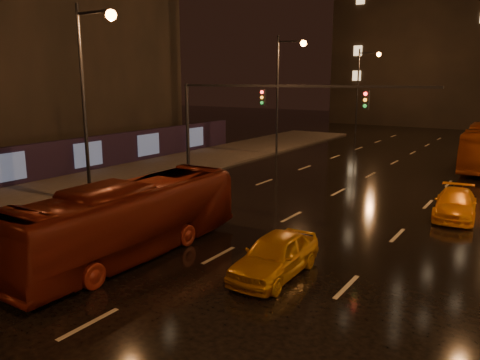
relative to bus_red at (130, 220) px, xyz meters
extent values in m
plane|color=black|center=(2.69, 11.82, -1.41)|extent=(140.00, 140.00, 0.00)
cube|color=#38332D|center=(-10.81, 6.82, -1.34)|extent=(7.00, 70.00, 0.15)
cube|color=black|center=(-14.51, 3.82, -0.16)|extent=(0.30, 46.00, 2.50)
cylinder|color=black|center=(-6.91, 11.82, 1.69)|extent=(0.22, 0.22, 6.20)
cube|color=black|center=(0.69, 11.82, 4.69)|extent=(15.20, 0.14, 0.14)
cube|color=black|center=(-1.31, 11.82, 4.04)|extent=(0.32, 0.18, 0.95)
cube|color=black|center=(4.69, 11.82, 4.04)|extent=(0.32, 0.18, 0.95)
sphere|color=#FF1E19|center=(-1.31, 11.70, 4.34)|extent=(0.18, 0.18, 0.18)
imported|color=#5A170C|center=(0.00, 0.00, 0.00)|extent=(2.51, 10.19, 2.83)
imported|color=#BB7811|center=(5.34, 1.36, -0.70)|extent=(1.78, 4.24, 1.43)
imported|color=orange|center=(9.23, 12.11, -0.77)|extent=(2.25, 4.59, 1.29)
camera|label=1|loc=(12.39, -11.58, 5.03)|focal=35.00mm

